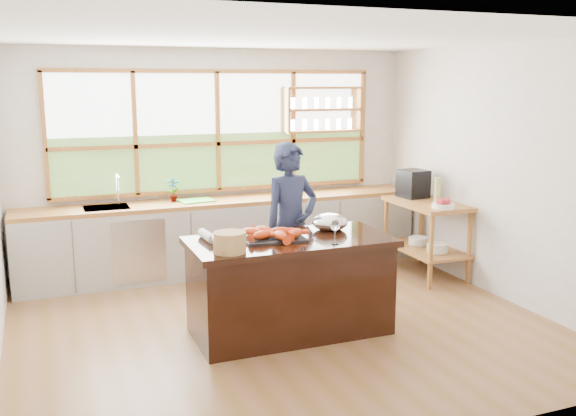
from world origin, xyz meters
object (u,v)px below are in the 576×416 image
wicker_basket (230,242)px  espresso_machine (413,184)px  cook (291,225)px  island (290,286)px

wicker_basket → espresso_machine: bearing=30.7°
cook → espresso_machine: cook is taller
island → espresso_machine: espresso_machine is taller
cook → island: bearing=-124.8°
island → cook: cook is taller
espresso_machine → wicker_basket: size_ratio=1.25×
wicker_basket → island: bearing=22.0°
cook → wicker_basket: bearing=-146.6°
espresso_machine → wicker_basket: (-2.83, -1.68, -0.08)m
cook → wicker_basket: size_ratio=6.26×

